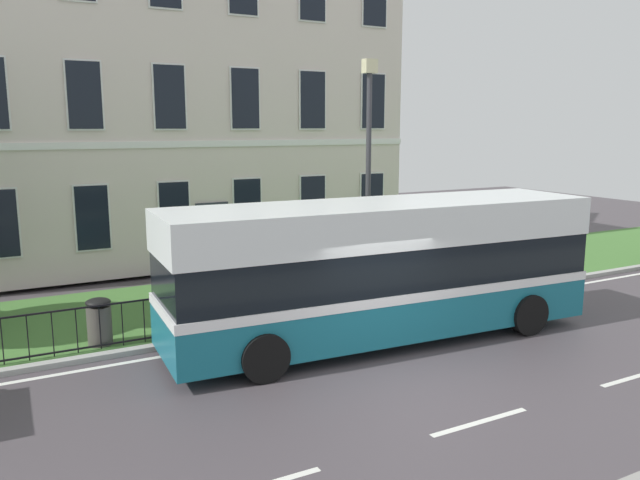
{
  "coord_description": "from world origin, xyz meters",
  "views": [
    {
      "loc": [
        -6.89,
        -9.0,
        4.79
      ],
      "look_at": [
        -0.02,
        3.68,
        2.16
      ],
      "focal_mm": 35.35,
      "sensor_mm": 36.0,
      "label": 1
    }
  ],
  "objects": [
    {
      "name": "iron_verge_railing",
      "position": [
        -0.29,
        4.4,
        0.62
      ],
      "size": [
        14.81,
        0.04,
        0.97
      ],
      "color": "black",
      "rests_on": "ground_plane"
    },
    {
      "name": "ground_plane",
      "position": [
        0.0,
        1.01,
        -0.02
      ],
      "size": [
        60.0,
        56.0,
        0.18
      ],
      "color": "#464045"
    },
    {
      "name": "georgian_townhouse",
      "position": [
        -0.29,
        15.61,
        6.71
      ],
      "size": [
        15.18,
        10.21,
        13.13
      ],
      "color": "beige",
      "rests_on": "ground_plane"
    },
    {
      "name": "street_lamp_post",
      "position": [
        2.3,
        5.24,
        3.79
      ],
      "size": [
        0.36,
        0.24,
        6.37
      ],
      "color": "#333338",
      "rests_on": "ground_plane"
    },
    {
      "name": "single_decker_bus",
      "position": [
        0.89,
        2.39,
        1.65
      ],
      "size": [
        10.01,
        3.07,
        3.13
      ],
      "rotation": [
        0.0,
        0.0,
        -0.06
      ],
      "color": "#18677B",
      "rests_on": "ground_plane"
    },
    {
      "name": "litter_bin",
      "position": [
        -4.87,
        4.71,
        0.64
      ],
      "size": [
        0.53,
        0.53,
        1.03
      ],
      "color": "#4C4742",
      "rests_on": "ground_plane"
    }
  ]
}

